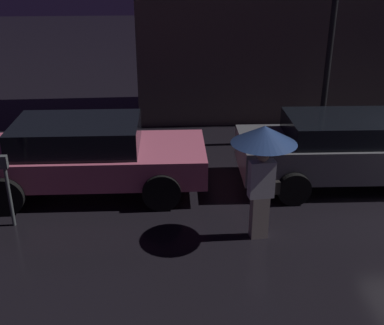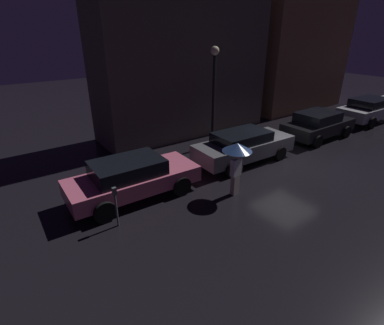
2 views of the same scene
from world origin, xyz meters
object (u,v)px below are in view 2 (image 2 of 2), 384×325
parked_car_grey (244,146)px  parking_meter (116,203)px  pedestrian_with_umbrella (237,154)px  parked_car_silver (370,109)px  street_lamp_near (214,81)px  parked_car_black (318,124)px  parked_car_pink (132,177)px

parked_car_grey → parking_meter: parked_car_grey is taller
pedestrian_with_umbrella → parked_car_silver: bearing=2.2°
street_lamp_near → parked_car_black: bearing=-23.1°
parked_car_black → parked_car_silver: 5.53m
parked_car_black → parking_meter: (-12.01, -1.30, 0.06)m
parked_car_black → street_lamp_near: 6.40m
parking_meter → street_lamp_near: (6.58, 3.62, 2.41)m
parking_meter → pedestrian_with_umbrella: bearing=-8.4°
parked_car_black → parking_meter: parked_car_black is taller
parked_car_grey → parked_car_silver: (11.06, -0.02, 0.04)m
street_lamp_near → parking_meter: bearing=-151.2°
parked_car_grey → parked_car_silver: parked_car_silver is taller
parked_car_pink → parked_car_black: (10.88, -0.01, -0.01)m
parked_car_grey → street_lamp_near: (0.09, 2.31, 2.47)m
parked_car_grey → parked_car_black: parked_car_black is taller
parked_car_pink → parking_meter: parked_car_pink is taller
parked_car_pink → street_lamp_near: size_ratio=0.96×
parked_car_black → street_lamp_near: size_ratio=0.89×
parked_car_grey → parked_car_silver: bearing=1.4°
parked_car_grey → parking_meter: 6.62m
pedestrian_with_umbrella → parking_meter: size_ratio=1.49×
parked_car_black → parked_car_silver: parked_car_silver is taller
parking_meter → parked_car_pink: bearing=49.2°
parked_car_black → pedestrian_with_umbrella: bearing=-166.7°
parked_car_grey → pedestrian_with_umbrella: bearing=-138.1°
parked_car_pink → pedestrian_with_umbrella: (3.08, -1.93, 0.81)m
parked_car_grey → street_lamp_near: street_lamp_near is taller
parked_car_pink → parked_car_grey: (5.36, 0.00, -0.01)m
parked_car_grey → parking_meter: bearing=-167.0°
parked_car_black → pedestrian_with_umbrella: 8.08m
parked_car_pink → street_lamp_near: (5.45, 2.31, 2.45)m
pedestrian_with_umbrella → parking_meter: pedestrian_with_umbrella is taller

